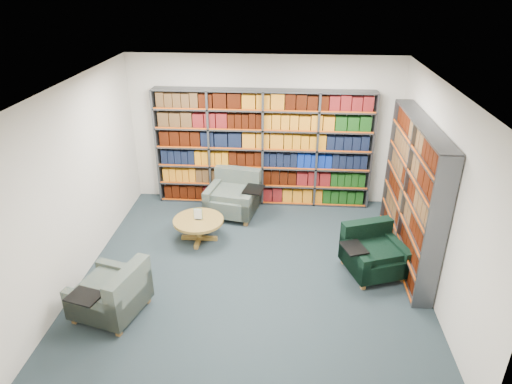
# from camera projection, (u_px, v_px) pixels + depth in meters

# --- Properties ---
(room_shell) EXTENTS (5.02, 5.02, 2.82)m
(room_shell) POSITION_uv_depth(u_px,v_px,m) (253.00, 188.00, 6.29)
(room_shell) COLOR #1D2A30
(room_shell) RESTS_ON ground
(bookshelf_back) EXTENTS (4.00, 0.28, 2.20)m
(bookshelf_back) POSITION_uv_depth(u_px,v_px,m) (263.00, 149.00, 8.52)
(bookshelf_back) COLOR #47494F
(bookshelf_back) RESTS_ON ground
(bookshelf_right) EXTENTS (0.28, 2.50, 2.20)m
(bookshelf_right) POSITION_uv_depth(u_px,v_px,m) (412.00, 194.00, 6.81)
(bookshelf_right) COLOR #47494F
(bookshelf_right) RESTS_ON ground
(chair_teal_left) EXTENTS (1.11, 1.02, 0.79)m
(chair_teal_left) POSITION_uv_depth(u_px,v_px,m) (234.00, 196.00, 8.49)
(chair_teal_left) COLOR #0F293E
(chair_teal_left) RESTS_ON ground
(chair_green_right) EXTENTS (1.05, 1.01, 0.72)m
(chair_green_right) POSITION_uv_depth(u_px,v_px,m) (372.00, 253.00, 6.83)
(chair_green_right) COLOR black
(chair_green_right) RESTS_ON ground
(chair_teal_front) EXTENTS (1.00, 1.06, 0.74)m
(chair_teal_front) POSITION_uv_depth(u_px,v_px,m) (115.00, 295.00, 5.93)
(chair_teal_front) COLOR #0F293E
(chair_teal_front) RESTS_ON ground
(coffee_table) EXTENTS (0.84, 0.84, 0.59)m
(coffee_table) POSITION_uv_depth(u_px,v_px,m) (199.00, 224.00, 7.58)
(coffee_table) COLOR olive
(coffee_table) RESTS_ON ground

